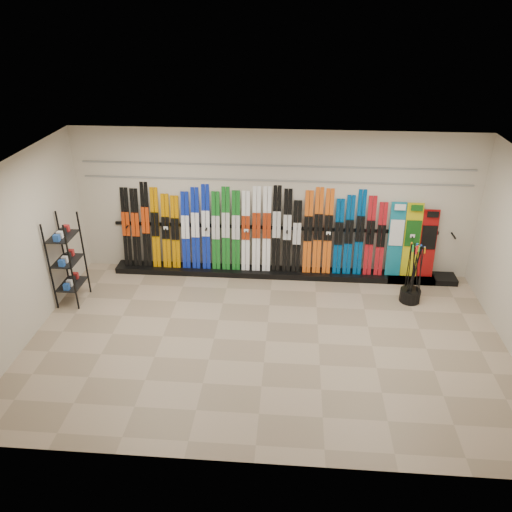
{
  "coord_description": "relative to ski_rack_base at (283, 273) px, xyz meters",
  "views": [
    {
      "loc": [
        0.36,
        -6.82,
        5.17
      ],
      "look_at": [
        -0.25,
        1.0,
        1.1
      ],
      "focal_mm": 35.0,
      "sensor_mm": 36.0,
      "label": 1
    }
  ],
  "objects": [
    {
      "name": "snowboards",
      "position": [
        2.54,
        0.07,
        0.8
      ],
      "size": [
        0.95,
        0.23,
        1.52
      ],
      "color": "#14728C",
      "rests_on": "ski_rack_base"
    },
    {
      "name": "slatwall_rail_1",
      "position": [
        -0.22,
        0.2,
        2.24
      ],
      "size": [
        7.6,
        0.02,
        0.03
      ],
      "primitive_type": "cube",
      "color": "gray",
      "rests_on": "back_wall"
    },
    {
      "name": "floor",
      "position": [
        -0.22,
        -2.28,
        -0.06
      ],
      "size": [
        8.0,
        8.0,
        0.0
      ],
      "primitive_type": "plane",
      "color": "gray",
      "rests_on": "ground"
    },
    {
      "name": "ski_rack_base",
      "position": [
        0.0,
        0.0,
        0.0
      ],
      "size": [
        8.0,
        0.4,
        0.12
      ],
      "primitive_type": "cube",
      "color": "black",
      "rests_on": "floor"
    },
    {
      "name": "ski_poles",
      "position": [
        2.44,
        -0.84,
        0.55
      ],
      "size": [
        0.29,
        0.32,
        1.18
      ],
      "color": "black",
      "rests_on": "pole_bin"
    },
    {
      "name": "left_wall",
      "position": [
        -4.22,
        -2.28,
        1.44
      ],
      "size": [
        0.0,
        5.0,
        5.0
      ],
      "primitive_type": "plane",
      "rotation": [
        1.57,
        0.0,
        1.57
      ],
      "color": "beige",
      "rests_on": "floor"
    },
    {
      "name": "slatwall_rail_0",
      "position": [
        -0.22,
        0.2,
        1.94
      ],
      "size": [
        7.6,
        0.02,
        0.03
      ],
      "primitive_type": "cube",
      "color": "gray",
      "rests_on": "back_wall"
    },
    {
      "name": "ceiling",
      "position": [
        -0.22,
        -2.28,
        2.94
      ],
      "size": [
        8.0,
        8.0,
        0.0
      ],
      "primitive_type": "plane",
      "rotation": [
        3.14,
        0.0,
        0.0
      ],
      "color": "silver",
      "rests_on": "back_wall"
    },
    {
      "name": "pole_bin",
      "position": [
        2.44,
        -0.81,
        0.07
      ],
      "size": [
        0.38,
        0.38,
        0.25
      ],
      "primitive_type": "cylinder",
      "color": "black",
      "rests_on": "floor"
    },
    {
      "name": "skis",
      "position": [
        -0.68,
        0.08,
        0.9
      ],
      "size": [
        5.37,
        0.3,
        1.82
      ],
      "color": "black",
      "rests_on": "ski_rack_base"
    },
    {
      "name": "accessory_rack",
      "position": [
        -3.97,
        -1.26,
        0.8
      ],
      "size": [
        0.4,
        0.6,
        1.71
      ],
      "primitive_type": "cube",
      "color": "black",
      "rests_on": "floor"
    },
    {
      "name": "back_wall",
      "position": [
        -0.22,
        0.22,
        1.44
      ],
      "size": [
        8.0,
        0.0,
        8.0
      ],
      "primitive_type": "plane",
      "rotation": [
        1.57,
        0.0,
        0.0
      ],
      "color": "beige",
      "rests_on": "floor"
    }
  ]
}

